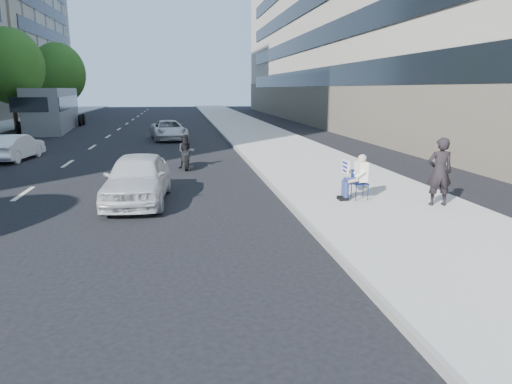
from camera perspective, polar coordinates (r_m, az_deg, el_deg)
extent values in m
plane|color=black|center=(8.01, 2.21, -11.30)|extent=(160.00, 160.00, 0.00)
cube|color=#ADAAA2|center=(27.89, 2.05, 6.22)|extent=(5.00, 120.00, 0.15)
cube|color=#9C9487|center=(43.82, 16.87, 21.13)|extent=(14.00, 70.00, 20.00)
cylinder|color=#382616|center=(39.15, -27.89, 8.74)|extent=(0.30, 0.30, 2.97)
ellipsoid|color=#224913|center=(39.14, -28.42, 13.70)|extent=(4.80, 4.80, 5.52)
cylinder|color=#382616|center=(52.63, -23.13, 9.67)|extent=(0.30, 0.30, 2.62)
ellipsoid|color=#224913|center=(52.61, -23.47, 13.44)|extent=(5.40, 5.40, 6.21)
cylinder|color=navy|center=(13.21, 12.38, -0.15)|extent=(0.02, 0.02, 0.45)
cylinder|color=navy|center=(13.34, 13.82, -0.09)|extent=(0.02, 0.02, 0.45)
cylinder|color=navy|center=(13.53, 11.82, 0.19)|extent=(0.02, 0.02, 0.45)
cylinder|color=navy|center=(13.67, 13.23, 0.24)|extent=(0.02, 0.02, 0.45)
cube|color=navy|center=(13.39, 12.86, 1.05)|extent=(0.40, 0.40, 0.03)
cube|color=navy|center=(13.52, 12.60, 1.98)|extent=(0.40, 0.02, 0.40)
cylinder|color=navy|center=(13.20, 12.16, 1.29)|extent=(0.44, 0.17, 0.17)
cylinder|color=navy|center=(13.17, 11.22, 0.29)|extent=(0.14, 0.14, 0.46)
cube|color=black|center=(13.20, 10.93, -0.87)|extent=(0.26, 0.11, 0.10)
cylinder|color=navy|center=(13.38, 11.85, 1.46)|extent=(0.44, 0.17, 0.17)
cylinder|color=navy|center=(13.35, 10.92, 0.47)|extent=(0.14, 0.14, 0.46)
cube|color=black|center=(13.39, 10.63, -0.67)|extent=(0.26, 0.11, 0.10)
cube|color=white|center=(13.33, 13.02, 2.50)|extent=(0.26, 0.42, 0.56)
sphere|color=tan|center=(13.27, 13.10, 4.07)|extent=(0.23, 0.23, 0.23)
ellipsoid|color=gray|center=(13.27, 13.18, 4.20)|extent=(0.22, 0.24, 0.19)
ellipsoid|color=gray|center=(13.25, 12.76, 3.77)|extent=(0.10, 0.14, 0.13)
cylinder|color=white|center=(13.07, 12.92, 2.18)|extent=(0.30, 0.10, 0.25)
cylinder|color=tan|center=(13.03, 12.06, 1.38)|extent=(0.29, 0.09, 0.14)
cylinder|color=white|center=(13.54, 12.33, 2.78)|extent=(0.26, 0.20, 0.32)
cylinder|color=tan|center=(13.64, 11.59, 2.46)|extent=(0.30, 0.21, 0.18)
cube|color=white|center=(13.73, 11.12, 3.10)|extent=(0.03, 0.55, 0.40)
imported|color=black|center=(13.27, 21.97, 2.37)|extent=(0.74, 0.55, 1.85)
imported|color=silver|center=(13.75, -14.58, 1.70)|extent=(1.94, 4.31, 1.44)
imported|color=white|center=(24.07, -27.90, 4.97)|extent=(1.74, 3.80, 1.21)
imported|color=silver|center=(30.47, -10.85, 7.61)|extent=(2.67, 4.74, 1.25)
cylinder|color=black|center=(18.70, -8.67, 3.59)|extent=(0.17, 0.65, 0.64)
cylinder|color=black|center=(20.08, -8.73, 4.22)|extent=(0.17, 0.65, 0.64)
cube|color=black|center=(19.36, -8.72, 4.59)|extent=(0.35, 1.22, 0.35)
imported|color=black|center=(19.23, -8.74, 5.02)|extent=(0.74, 0.60, 1.42)
cube|color=slate|center=(40.62, -24.00, 9.44)|extent=(3.70, 12.19, 3.30)
cube|color=black|center=(40.94, -25.82, 10.06)|extent=(1.22, 11.45, 1.00)
cube|color=black|center=(40.31, -22.30, 10.35)|extent=(1.22, 11.45, 1.00)
cube|color=black|center=(34.81, -26.53, 9.73)|extent=(2.39, 0.30, 1.00)
cylinder|color=black|center=(36.72, -27.46, 7.06)|extent=(0.35, 1.02, 1.00)
cylinder|color=black|center=(36.03, -23.65, 7.34)|extent=(0.35, 1.02, 1.00)
cylinder|color=black|center=(38.62, -26.56, 7.36)|extent=(0.35, 1.02, 1.00)
cylinder|color=black|center=(37.97, -22.93, 7.63)|extent=(0.35, 1.02, 1.00)
cylinder|color=black|center=(44.38, -24.34, 8.11)|extent=(0.35, 1.02, 1.00)
cylinder|color=black|center=(43.81, -21.15, 8.34)|extent=(0.35, 1.02, 1.00)
cylinder|color=black|center=(45.83, -23.87, 8.27)|extent=(0.35, 1.02, 1.00)
cylinder|color=black|center=(45.28, -20.77, 8.48)|extent=(0.35, 1.02, 1.00)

